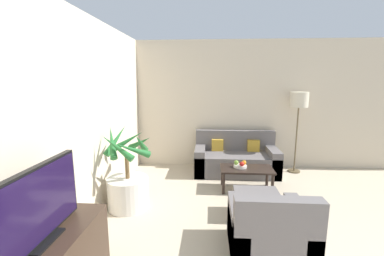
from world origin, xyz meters
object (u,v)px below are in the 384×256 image
Objects in this scene: apple_red at (242,164)px; orange_fruit at (244,163)px; potted_palm at (128,184)px; coffee_table at (247,171)px; floor_lamp at (299,104)px; fruit_bowl at (240,166)px; ottoman at (256,204)px; armchair at (269,232)px; apple_green at (236,162)px; television at (38,206)px; sofa_loveseat at (236,159)px.

orange_fruit is at bearing 59.74° from apple_red.
potted_palm is 1.98m from coffee_table.
floor_lamp is at bearing 40.95° from coffee_table.
orange_fruit is (0.07, 0.02, 0.06)m from fruit_bowl.
floor_lamp is 2.69× the size of ottoman.
floor_lamp reaches higher than armchair.
floor_lamp is 21.07× the size of apple_green.
armchair is at bearing -27.06° from potted_palm.
television is 2.67m from ottoman.
fruit_bowl is (1.80, 2.59, -0.53)m from television.
armchair is at bearing -90.88° from ottoman.
coffee_table is at bearing -139.05° from floor_lamp.
television reaches higher than fruit_bowl.
ottoman is (1.92, 1.68, -0.77)m from television.
armchair is (0.11, -2.54, -0.01)m from sofa_loveseat.
sofa_loveseat is at bearing 89.36° from fruit_bowl.
fruit_bowl reaches higher than ottoman.
television reaches higher than coffee_table.
fruit_bowl is at bearing -163.48° from orange_fruit.
sofa_loveseat is 1.99× the size of armchair.
apple_green reaches higher than fruit_bowl.
apple_red reaches higher than orange_fruit.
apple_green is at bearing 25.77° from potted_palm.
coffee_table is 0.23m from apple_green.
apple_green is (-0.07, -0.80, 0.19)m from sofa_loveseat.
apple_green is at bearing -144.44° from floor_lamp.
coffee_table is 11.16× the size of apple_red.
sofa_loveseat is (1.73, 1.60, -0.09)m from potted_palm.
armchair reaches higher than orange_fruit.
coffee_table is 3.90× the size of fruit_bowl.
armchair is (-1.11, -2.66, -1.15)m from floor_lamp.
potted_palm reaches higher than fruit_bowl.
armchair is 0.82m from ottoman.
potted_palm is 1.88m from apple_red.
orange_fruit is (1.86, 2.61, -0.48)m from television.
apple_red is 1.67m from armchair.
apple_green is (-0.06, 0.02, 0.06)m from fruit_bowl.
potted_palm is 0.75× the size of floor_lamp.
television is 3.16m from apple_green.
apple_red is 0.10m from orange_fruit.
floor_lamp is (3.02, 3.53, 0.47)m from television.
television is 3.14m from apple_red.
potted_palm is at bearing -157.66° from coffee_table.
armchair is at bearing -88.45° from orange_fruit.
ottoman is at bearing 41.18° from television.
potted_palm is 1.39× the size of coffee_table.
coffee_table is 1.07× the size of armchair.
apple_red is 0.13× the size of ottoman.
floor_lamp reaches higher than apple_green.
potted_palm is 2.36m from sofa_loveseat.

